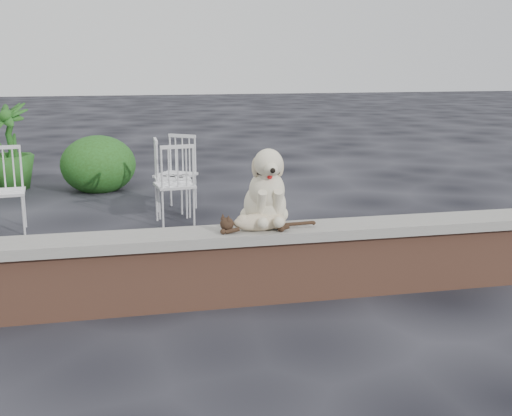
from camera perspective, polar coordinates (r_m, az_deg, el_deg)
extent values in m
plane|color=black|center=(5.09, -7.52, -8.61)|extent=(60.00, 60.00, 0.00)
cube|color=brown|center=(5.00, -7.61, -5.94)|extent=(6.00, 0.30, 0.50)
cube|color=slate|center=(4.91, -7.71, -2.74)|extent=(6.20, 0.40, 0.08)
imported|color=#214413|center=(10.03, -21.11, 5.10)|extent=(0.99, 0.99, 1.25)
ellipsoid|color=#214413|center=(9.55, -13.83, 3.74)|extent=(1.07, 0.98, 0.85)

